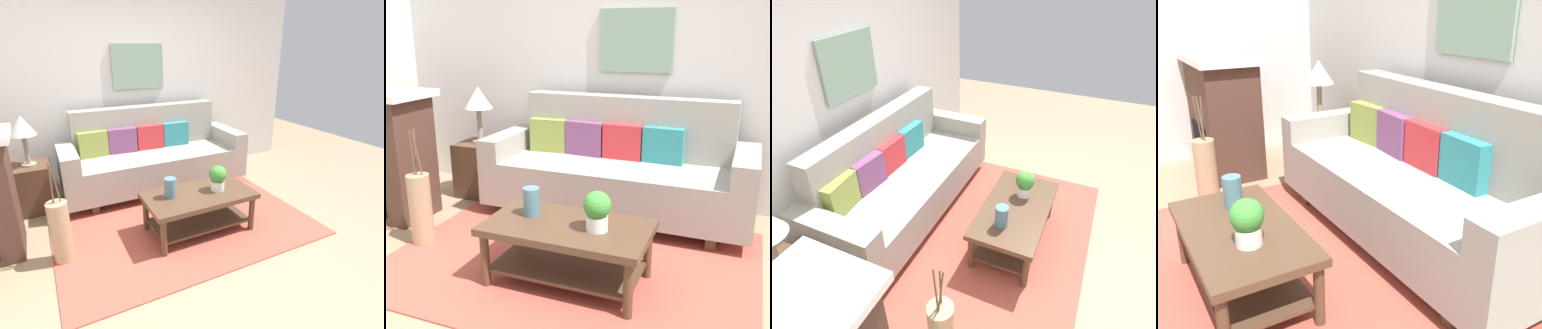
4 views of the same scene
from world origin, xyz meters
The scene contains 16 objects.
ground_plane centered at (0.00, 0.00, 0.00)m, with size 9.09×9.09×0.00m, color #9E7F60.
wall_back centered at (0.00, 1.99, 1.35)m, with size 5.09×0.10×2.70m, color silver.
area_rug centered at (0.00, 0.50, 0.01)m, with size 2.66×1.99×0.01m, color #B24C3D.
couch centered at (0.06, 1.46, 0.43)m, with size 2.36×0.84×1.08m.
throw_pillow_olive centered at (-0.68, 1.58, 0.68)m, with size 0.36×0.12×0.32m, color olive.
throw_pillow_plum centered at (-0.31, 1.58, 0.68)m, with size 0.36×0.12×0.32m, color #7A4270.
throw_pillow_crimson centered at (0.06, 1.58, 0.68)m, with size 0.36×0.12×0.32m, color red.
throw_pillow_teal centered at (0.44, 1.58, 0.68)m, with size 0.36×0.12×0.32m, color teal.
coffee_table centered at (0.09, 0.22, 0.31)m, with size 1.10×0.60×0.43m.
tabletop_vase centered at (-0.20, 0.27, 0.53)m, with size 0.12×0.12×0.20m, color slate.
potted_plant_tabletop centered at (0.30, 0.21, 0.57)m, with size 0.18×0.18×0.26m.
side_table centered at (-1.42, 1.49, 0.28)m, with size 0.44×0.44×0.56m, color #513826.
floor_vase_branch_a centered at (-1.21, 0.33, 0.76)m, with size 0.01×0.01×0.36m, color brown.
floor_vase_branch_b centered at (-1.24, 0.35, 0.76)m, with size 0.01×0.01×0.36m, color brown.
floor_vase_branch_c centered at (-1.24, 0.31, 0.76)m, with size 0.01×0.01×0.36m, color brown.
framed_painting centered at (0.06, 1.92, 1.57)m, with size 0.70×0.03×0.58m, color gray.
Camera 3 is at (-2.29, -0.31, 2.44)m, focal length 30.67 mm.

